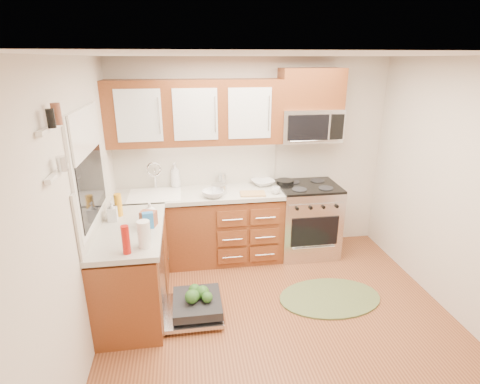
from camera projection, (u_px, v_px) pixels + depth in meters
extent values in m
plane|color=brown|center=(283.00, 326.00, 3.66)|extent=(3.50, 3.50, 0.00)
plane|color=white|center=(296.00, 55.00, 2.82)|extent=(3.50, 3.50, 0.00)
cube|color=beige|center=(252.00, 158.00, 4.87)|extent=(3.50, 0.04, 2.50)
cube|color=beige|center=(398.00, 360.00, 1.61)|extent=(3.50, 0.04, 2.50)
cube|color=beige|center=(77.00, 221.00, 3.00)|extent=(0.04, 3.50, 2.50)
cube|color=beige|center=(470.00, 198.00, 3.49)|extent=(0.04, 3.50, 2.50)
cube|color=#5F3115|center=(200.00, 229.00, 4.77)|extent=(2.05, 0.60, 0.85)
cube|color=#5F3115|center=(133.00, 272.00, 3.80)|extent=(0.60, 1.25, 0.85)
cube|color=beige|center=(199.00, 194.00, 4.60)|extent=(2.07, 0.64, 0.05)
cube|color=beige|center=(129.00, 230.00, 3.65)|extent=(0.64, 1.27, 0.05)
cube|color=#B1AB9E|center=(197.00, 164.00, 4.77)|extent=(2.05, 0.02, 0.57)
cube|color=#B1AB9E|center=(94.00, 202.00, 3.50)|extent=(0.02, 1.25, 0.57)
cube|color=#5F3115|center=(311.00, 88.00, 4.51)|extent=(0.76, 0.35, 0.47)
cube|color=white|center=(86.00, 131.00, 3.25)|extent=(0.02, 0.96, 0.40)
cube|color=white|center=(50.00, 129.00, 2.40)|extent=(0.04, 0.40, 0.03)
cube|color=white|center=(57.00, 173.00, 2.51)|extent=(0.04, 0.40, 0.03)
cylinder|color=black|center=(285.00, 182.00, 4.84)|extent=(0.27, 0.27, 0.04)
cylinder|color=silver|center=(219.00, 189.00, 4.54)|extent=(0.20, 0.20, 0.11)
cube|color=tan|center=(253.00, 194.00, 4.51)|extent=(0.32, 0.22, 0.02)
cylinder|color=silver|center=(222.00, 180.00, 4.80)|extent=(0.12, 0.12, 0.16)
cylinder|color=white|center=(144.00, 234.00, 3.22)|extent=(0.14, 0.14, 0.24)
cylinder|color=orange|center=(118.00, 205.00, 3.87)|extent=(0.09, 0.09, 0.24)
cylinder|color=#A3140D|center=(126.00, 240.00, 3.11)|extent=(0.09, 0.09, 0.25)
cube|color=brown|center=(149.00, 218.00, 3.66)|extent=(0.17, 0.15, 0.15)
cube|color=#2870BC|center=(148.00, 220.00, 3.60)|extent=(0.11, 0.07, 0.16)
imported|color=#999999|center=(263.00, 182.00, 4.85)|extent=(0.36, 0.36, 0.07)
imported|color=#999999|center=(213.00, 194.00, 4.42)|extent=(0.28, 0.28, 0.08)
imported|color=#999999|center=(276.00, 190.00, 4.53)|extent=(0.12, 0.12, 0.09)
imported|color=#999999|center=(175.00, 175.00, 4.72)|extent=(0.15, 0.15, 0.32)
imported|color=#999999|center=(112.00, 211.00, 3.76)|extent=(0.10, 0.10, 0.21)
imported|color=#999999|center=(150.00, 210.00, 3.84)|extent=(0.14, 0.14, 0.16)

